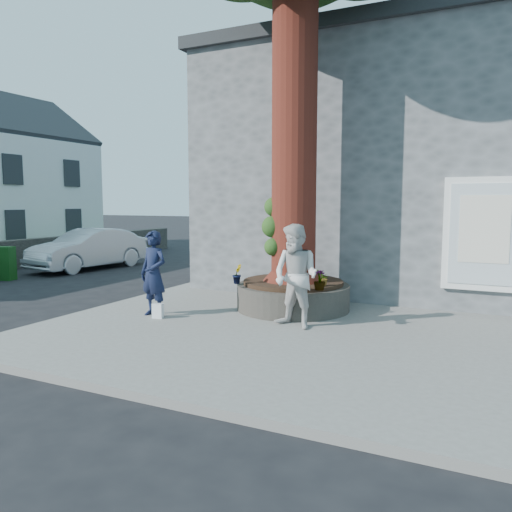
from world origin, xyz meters
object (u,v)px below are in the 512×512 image
at_px(planter, 293,295).
at_px(man, 154,273).
at_px(woman, 296,276).
at_px(a_board_sign, 4,263).
at_px(car_silver, 89,249).

bearing_deg(planter, man, -142.30).
xyz_separation_m(woman, a_board_sign, (-10.01, 1.93, -0.53)).
bearing_deg(man, car_silver, 149.90).
xyz_separation_m(planter, a_board_sign, (-9.42, 0.55, 0.09)).
bearing_deg(car_silver, a_board_sign, -92.44).
bearing_deg(car_silver, planter, -14.79).
distance_m(man, woman, 2.83).
xyz_separation_m(planter, woman, (0.59, -1.38, 0.62)).
relative_size(car_silver, a_board_sign, 4.23).
relative_size(planter, woman, 1.26).
xyz_separation_m(planter, man, (-2.22, -1.71, 0.53)).
height_order(woman, a_board_sign, woman).
xyz_separation_m(man, car_silver, (-6.73, 5.22, -0.25)).
distance_m(man, car_silver, 8.52).
relative_size(man, car_silver, 0.39).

